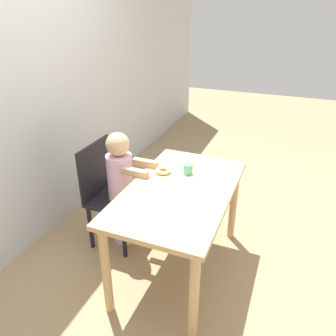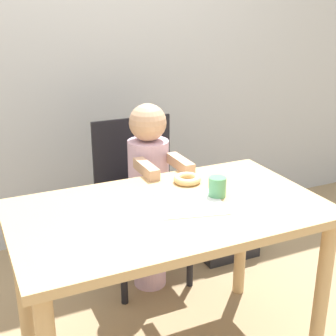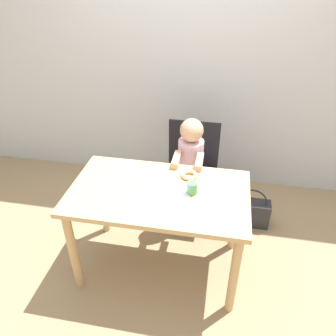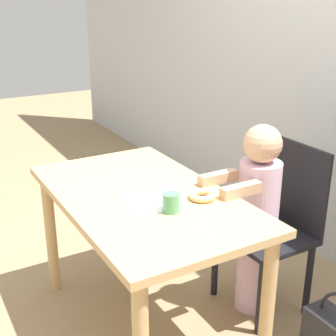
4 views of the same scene
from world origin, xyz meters
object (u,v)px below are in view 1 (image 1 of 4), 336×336
child_figure (121,187)px  cup (188,169)px  handbag (146,196)px  chair (110,192)px  donut (163,170)px

child_figure → cup: child_figure is taller
child_figure → handbag: child_figure is taller
chair → child_figure: bearing=-90.0°
donut → handbag: bearing=38.9°
child_figure → donut: bearing=-84.5°
donut → child_figure: bearing=95.5°
chair → cup: bearing=-83.4°
cup → donut: bearing=103.0°
chair → donut: (0.03, -0.48, 0.28)m
donut → handbag: (0.51, 0.41, -0.61)m
cup → handbag: bearing=51.9°
donut → handbag: size_ratio=0.31×
donut → cup: cup is taller
chair → cup: (0.08, -0.66, 0.30)m
child_figure → handbag: 0.68m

